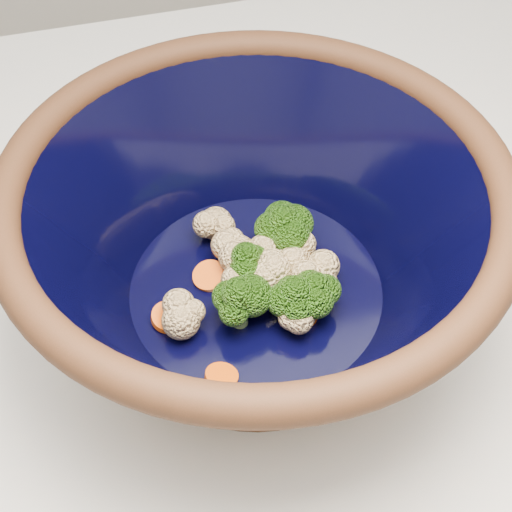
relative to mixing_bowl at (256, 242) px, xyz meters
The scene contains 2 objects.
mixing_bowl is the anchor object (origin of this frame).
vegetable_pile 0.03m from the mixing_bowl, 32.94° to the right, with size 0.16×0.18×0.06m.
Camera 1 is at (-0.03, -0.29, 1.42)m, focal length 50.00 mm.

